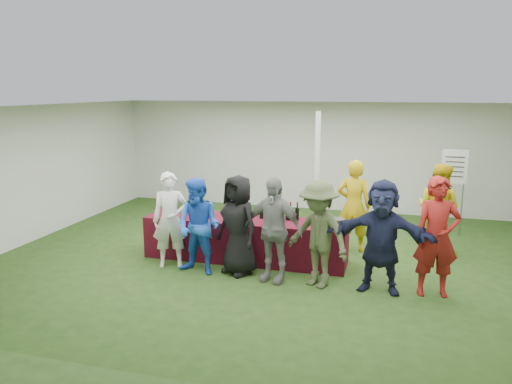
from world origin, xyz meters
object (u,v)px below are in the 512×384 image
(dump_bucket, at_px, (337,224))
(staff_pourer, at_px, (354,206))
(staff_back, at_px, (438,209))
(customer_0, at_px, (170,220))
(customer_2, at_px, (238,225))
(customer_5, at_px, (381,236))
(serving_table, at_px, (245,239))
(customer_4, at_px, (318,234))
(customer_6, at_px, (437,237))
(customer_3, at_px, (273,229))
(wine_list_sign, at_px, (454,173))
(customer_1, at_px, (199,227))

(dump_bucket, relative_size, staff_pourer, 0.15)
(dump_bucket, height_order, staff_back, staff_back)
(staff_pourer, relative_size, customer_0, 1.06)
(customer_2, bearing_deg, customer_5, 25.99)
(serving_table, bearing_deg, customer_2, -82.98)
(serving_table, bearing_deg, customer_0, -150.30)
(staff_back, relative_size, customer_2, 1.02)
(serving_table, bearing_deg, customer_4, -31.18)
(serving_table, distance_m, customer_4, 1.73)
(serving_table, xyz_separation_m, customer_0, (-1.14, -0.65, 0.45))
(customer_6, bearing_deg, customer_3, 172.86)
(serving_table, bearing_deg, dump_bucket, -7.62)
(customer_2, bearing_deg, customer_4, 21.13)
(staff_back, height_order, customer_5, customer_5)
(wine_list_sign, relative_size, customer_4, 1.08)
(customer_4, relative_size, customer_6, 0.93)
(customer_3, bearing_deg, staff_back, 51.49)
(customer_1, height_order, customer_4, customer_4)
(customer_2, distance_m, customer_5, 2.29)
(wine_list_sign, bearing_deg, customer_4, -122.89)
(dump_bucket, bearing_deg, customer_5, -39.26)
(wine_list_sign, distance_m, customer_6, 3.43)
(customer_2, distance_m, customer_4, 1.36)
(wine_list_sign, relative_size, customer_0, 1.10)
(staff_back, bearing_deg, dump_bucket, 76.09)
(customer_0, xyz_separation_m, customer_1, (0.60, -0.20, -0.02))
(staff_pourer, distance_m, customer_3, 2.17)
(customer_3, bearing_deg, customer_1, -166.78)
(serving_table, bearing_deg, customer_1, -122.19)
(customer_1, xyz_separation_m, customer_6, (3.68, 0.10, 0.09))
(customer_3, xyz_separation_m, customer_4, (0.72, -0.04, -0.01))
(serving_table, height_order, dump_bucket, dump_bucket)
(customer_2, bearing_deg, customer_0, -151.43)
(wine_list_sign, relative_size, customer_5, 1.05)
(serving_table, relative_size, staff_pourer, 2.07)
(customer_0, distance_m, customer_6, 4.29)
(staff_pourer, bearing_deg, customer_1, 43.39)
(customer_1, relative_size, customer_6, 0.90)
(customer_1, height_order, customer_6, customer_6)
(serving_table, bearing_deg, wine_list_sign, 35.36)
(dump_bucket, xyz_separation_m, customer_2, (-1.56, -0.45, -0.01))
(dump_bucket, height_order, customer_4, customer_4)
(customer_0, bearing_deg, customer_2, -22.53)
(staff_back, distance_m, customer_1, 4.43)
(customer_1, bearing_deg, customer_3, 11.62)
(serving_table, xyz_separation_m, customer_3, (0.71, -0.82, 0.47))
(customer_4, bearing_deg, customer_0, -157.19)
(staff_back, xyz_separation_m, customer_4, (-1.89, -2.19, -0.02))
(customer_3, relative_size, customer_4, 1.02)
(wine_list_sign, height_order, customer_6, wine_list_sign)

